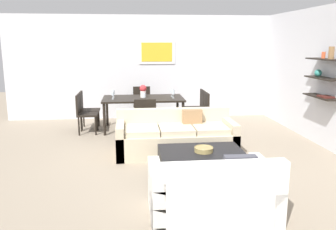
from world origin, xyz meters
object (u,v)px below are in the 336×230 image
(dining_chair_left_near, at_px, (84,111))
(wine_glass_right_far, at_px, (172,91))
(coffee_table, at_px, (202,163))
(wine_glass_left_far, at_px, (113,92))
(wine_glass_left_near, at_px, (113,94))
(dining_chair_left_far, at_px, (86,107))
(centerpiece_vase, at_px, (143,91))
(dining_chair_head, at_px, (142,101))
(dining_table, at_px, (143,100))
(dining_chair_right_near, at_px, (202,109))
(loveseat_white, at_px, (213,192))
(wine_glass_foot, at_px, (144,95))
(dining_chair_right_far, at_px, (198,105))
(decorative_bowl, at_px, (204,149))
(wine_glass_right_near, at_px, (173,93))
(sofa_beige, at_px, (176,138))
(dining_chair_foot, at_px, (145,116))

(dining_chair_left_near, height_order, wine_glass_right_far, wine_glass_right_far)
(coffee_table, bearing_deg, wine_glass_left_far, 115.06)
(wine_glass_right_far, bearing_deg, wine_glass_left_near, -169.36)
(dining_chair_left_near, distance_m, wine_glass_right_far, 2.08)
(coffee_table, distance_m, dining_chair_left_far, 3.87)
(dining_chair_left_far, xyz_separation_m, centerpiece_vase, (1.33, -0.18, 0.40))
(dining_chair_head, height_order, dining_chair_left_near, same)
(dining_table, bearing_deg, wine_glass_right_far, 10.64)
(dining_chair_left_far, bearing_deg, dining_chair_right_near, -9.96)
(dining_chair_left_near, bearing_deg, loveseat_white, -63.89)
(wine_glass_foot, distance_m, centerpiece_vase, 0.51)
(dining_chair_right_far, height_order, wine_glass_right_far, wine_glass_right_far)
(wine_glass_left_far, bearing_deg, loveseat_white, -73.18)
(wine_glass_left_far, bearing_deg, decorative_bowl, -64.70)
(dining_table, bearing_deg, wine_glass_right_near, -10.64)
(sofa_beige, distance_m, dining_chair_left_far, 2.81)
(loveseat_white, distance_m, wine_glass_left_far, 4.62)
(dining_chair_right_near, height_order, wine_glass_left_far, wine_glass_left_far)
(loveseat_white, distance_m, wine_glass_foot, 3.90)
(wine_glass_foot, relative_size, centerpiece_vase, 0.62)
(sofa_beige, xyz_separation_m, centerpiece_vase, (-0.52, 1.92, 0.62))
(dining_table, xyz_separation_m, wine_glass_right_near, (0.68, -0.13, 0.19))
(dining_chair_right_near, xyz_separation_m, wine_glass_left_far, (-2.02, 0.36, 0.36))
(wine_glass_right_far, bearing_deg, dining_chair_right_near, -29.26)
(dining_chair_foot, bearing_deg, loveseat_white, -79.09)
(wine_glass_foot, bearing_deg, dining_chair_head, 90.00)
(sofa_beige, distance_m, dining_chair_right_far, 2.26)
(loveseat_white, height_order, dining_chair_left_near, dining_chair_left_near)
(loveseat_white, bearing_deg, coffee_table, 84.06)
(coffee_table, xyz_separation_m, dining_chair_right_near, (0.56, 2.76, 0.31))
(sofa_beige, relative_size, coffee_table, 1.67)
(dining_table, xyz_separation_m, dining_chair_foot, (0.00, -0.93, -0.18))
(sofa_beige, xyz_separation_m, dining_chair_foot, (-0.52, 0.94, 0.21))
(dining_chair_head, distance_m, dining_chair_left_far, 1.50)
(coffee_table, bearing_deg, centerpiece_vase, 104.22)
(dining_table, distance_m, dining_chair_left_far, 1.36)
(decorative_bowl, height_order, dining_chair_right_far, dining_chair_right_far)
(dining_chair_foot, bearing_deg, wine_glass_right_far, 57.02)
(dining_chair_left_near, bearing_deg, dining_chair_foot, -27.48)
(dining_chair_right_near, bearing_deg, decorative_bowl, -100.88)
(decorative_bowl, relative_size, dining_chair_foot, 0.33)
(dining_chair_left_far, bearing_deg, dining_table, -9.96)
(sofa_beige, height_order, wine_glass_right_near, wine_glass_right_near)
(dining_chair_foot, bearing_deg, coffee_table, -69.44)
(loveseat_white, height_order, dining_chair_head, dining_chair_head)
(dining_chair_right_far, height_order, dining_chair_left_near, same)
(centerpiece_vase, bearing_deg, wine_glass_foot, -90.39)
(decorative_bowl, relative_size, dining_table, 0.16)
(loveseat_white, height_order, wine_glass_left_near, wine_glass_left_near)
(coffee_table, height_order, centerpiece_vase, centerpiece_vase)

